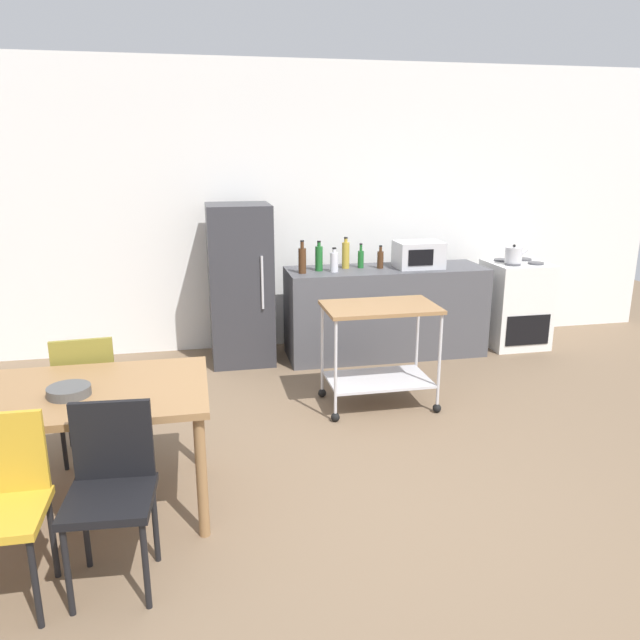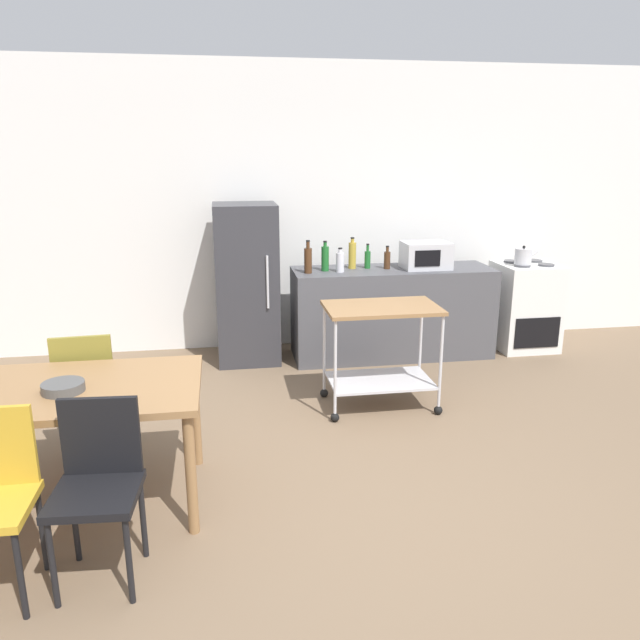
{
  "view_description": "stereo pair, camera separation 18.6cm",
  "coord_description": "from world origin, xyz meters",
  "px_view_note": "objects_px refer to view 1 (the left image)",
  "views": [
    {
      "loc": [
        -0.97,
        -3.16,
        2.05
      ],
      "look_at": [
        -0.07,
        1.2,
        0.8
      ],
      "focal_mm": 34.35,
      "sensor_mm": 36.0,
      "label": 1
    },
    {
      "loc": [
        -0.79,
        -3.19,
        2.05
      ],
      "look_at": [
        -0.07,
        1.2,
        0.8
      ],
      "focal_mm": 34.35,
      "sensor_mm": 36.0,
      "label": 2
    }
  ],
  "objects_px": {
    "refrigerator": "(241,285)",
    "microwave": "(419,255)",
    "bottle_olive_oil": "(346,255)",
    "bottle_vinegar": "(361,258)",
    "bottle_sparkling_water": "(334,262)",
    "bottle_sesame_oil": "(380,259)",
    "chair_mustard": "(0,499)",
    "chair_black": "(111,484)",
    "kettle": "(514,255)",
    "dining_table": "(72,404)",
    "bottle_hot_sauce": "(302,260)",
    "bottle_soy_sauce": "(319,258)",
    "fruit_bowl": "(69,391)",
    "stove_oven": "(515,304)",
    "kitchen_cart": "(379,339)",
    "chair_olive": "(88,388)"
  },
  "relations": [
    {
      "from": "dining_table",
      "to": "bottle_soy_sauce",
      "type": "bearing_deg",
      "value": 51.44
    },
    {
      "from": "chair_black",
      "to": "stove_oven",
      "type": "bearing_deg",
      "value": 43.2
    },
    {
      "from": "kitchen_cart",
      "to": "bottle_vinegar",
      "type": "relative_size",
      "value": 3.73
    },
    {
      "from": "bottle_sparkling_water",
      "to": "bottle_olive_oil",
      "type": "distance_m",
      "value": 0.22
    },
    {
      "from": "refrigerator",
      "to": "microwave",
      "type": "relative_size",
      "value": 3.37
    },
    {
      "from": "stove_oven",
      "to": "microwave",
      "type": "distance_m",
      "value": 1.27
    },
    {
      "from": "bottle_hot_sauce",
      "to": "bottle_vinegar",
      "type": "distance_m",
      "value": 0.64
    },
    {
      "from": "bottle_olive_oil",
      "to": "kettle",
      "type": "height_order",
      "value": "bottle_olive_oil"
    },
    {
      "from": "chair_olive",
      "to": "bottle_sesame_oil",
      "type": "height_order",
      "value": "bottle_sesame_oil"
    },
    {
      "from": "bottle_soy_sauce",
      "to": "bottle_sparkling_water",
      "type": "distance_m",
      "value": 0.16
    },
    {
      "from": "chair_mustard",
      "to": "fruit_bowl",
      "type": "bearing_deg",
      "value": 71.86
    },
    {
      "from": "chair_mustard",
      "to": "refrigerator",
      "type": "bearing_deg",
      "value": 67.79
    },
    {
      "from": "bottle_vinegar",
      "to": "microwave",
      "type": "bearing_deg",
      "value": -9.63
    },
    {
      "from": "bottle_soy_sauce",
      "to": "bottle_vinegar",
      "type": "height_order",
      "value": "bottle_soy_sauce"
    },
    {
      "from": "bottle_sesame_oil",
      "to": "bottle_vinegar",
      "type": "bearing_deg",
      "value": 161.5
    },
    {
      "from": "dining_table",
      "to": "fruit_bowl",
      "type": "distance_m",
      "value": 0.13
    },
    {
      "from": "bottle_vinegar",
      "to": "fruit_bowl",
      "type": "bearing_deg",
      "value": -132.79
    },
    {
      "from": "kitchen_cart",
      "to": "fruit_bowl",
      "type": "xyz_separation_m",
      "value": [
        -2.13,
        -1.2,
        0.2
      ]
    },
    {
      "from": "chair_mustard",
      "to": "chair_black",
      "type": "xyz_separation_m",
      "value": [
        0.48,
        0.04,
        0.0
      ]
    },
    {
      "from": "chair_mustard",
      "to": "microwave",
      "type": "bearing_deg",
      "value": 45.09
    },
    {
      "from": "kettle",
      "to": "stove_oven",
      "type": "bearing_deg",
      "value": 39.67
    },
    {
      "from": "chair_olive",
      "to": "microwave",
      "type": "xyz_separation_m",
      "value": [
        2.94,
        1.72,
        0.51
      ]
    },
    {
      "from": "bottle_olive_oil",
      "to": "fruit_bowl",
      "type": "height_order",
      "value": "bottle_olive_oil"
    },
    {
      "from": "bottle_hot_sauce",
      "to": "kitchen_cart",
      "type": "bearing_deg",
      "value": -70.0
    },
    {
      "from": "dining_table",
      "to": "bottle_vinegar",
      "type": "relative_size",
      "value": 6.14
    },
    {
      "from": "bottle_sparkling_water",
      "to": "bottle_vinegar",
      "type": "relative_size",
      "value": 0.97
    },
    {
      "from": "chair_black",
      "to": "refrigerator",
      "type": "xyz_separation_m",
      "value": [
        0.87,
        3.13,
        0.26
      ]
    },
    {
      "from": "stove_oven",
      "to": "bottle_hot_sauce",
      "type": "bearing_deg",
      "value": -177.42
    },
    {
      "from": "bottle_olive_oil",
      "to": "microwave",
      "type": "distance_m",
      "value": 0.73
    },
    {
      "from": "bottle_olive_oil",
      "to": "bottle_vinegar",
      "type": "height_order",
      "value": "bottle_olive_oil"
    },
    {
      "from": "bottle_vinegar",
      "to": "chair_black",
      "type": "bearing_deg",
      "value": -123.68
    },
    {
      "from": "bottle_sparkling_water",
      "to": "dining_table",
      "type": "bearing_deg",
      "value": -131.46
    },
    {
      "from": "stove_oven",
      "to": "refrigerator",
      "type": "xyz_separation_m",
      "value": [
        -2.9,
        0.08,
        0.32
      ]
    },
    {
      "from": "kitchen_cart",
      "to": "fruit_bowl",
      "type": "distance_m",
      "value": 2.46
    },
    {
      "from": "fruit_bowl",
      "to": "bottle_olive_oil",
      "type": "bearing_deg",
      "value": 49.26
    },
    {
      "from": "chair_black",
      "to": "kettle",
      "type": "distance_m",
      "value": 4.72
    },
    {
      "from": "bottle_hot_sauce",
      "to": "bottle_sesame_oil",
      "type": "relative_size",
      "value": 1.38
    },
    {
      "from": "bottle_vinegar",
      "to": "kettle",
      "type": "bearing_deg",
      "value": -5.38
    },
    {
      "from": "bottle_soy_sauce",
      "to": "stove_oven",
      "type": "bearing_deg",
      "value": 0.44
    },
    {
      "from": "chair_black",
      "to": "kitchen_cart",
      "type": "bearing_deg",
      "value": 47.87
    },
    {
      "from": "stove_oven",
      "to": "kitchen_cart",
      "type": "height_order",
      "value": "stove_oven"
    },
    {
      "from": "bottle_sparkling_water",
      "to": "chair_black",
      "type": "bearing_deg",
      "value": -120.81
    },
    {
      "from": "bottle_sesame_oil",
      "to": "bottle_sparkling_water",
      "type": "bearing_deg",
      "value": -169.88
    },
    {
      "from": "dining_table",
      "to": "chair_black",
      "type": "xyz_separation_m",
      "value": [
        0.27,
        -0.65,
        -0.15
      ]
    },
    {
      "from": "bottle_sparkling_water",
      "to": "bottle_sesame_oil",
      "type": "height_order",
      "value": "bottle_sparkling_water"
    },
    {
      "from": "bottle_sparkling_water",
      "to": "kettle",
      "type": "relative_size",
      "value": 0.99
    },
    {
      "from": "chair_mustard",
      "to": "kitchen_cart",
      "type": "bearing_deg",
      "value": 38.6
    },
    {
      "from": "chair_mustard",
      "to": "stove_oven",
      "type": "bearing_deg",
      "value": 36.81
    },
    {
      "from": "dining_table",
      "to": "bottle_hot_sauce",
      "type": "xyz_separation_m",
      "value": [
        1.72,
        2.29,
        0.36
      ]
    },
    {
      "from": "bottle_hot_sauce",
      "to": "bottle_vinegar",
      "type": "xyz_separation_m",
      "value": [
        0.62,
        0.15,
        -0.03
      ]
    }
  ]
}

